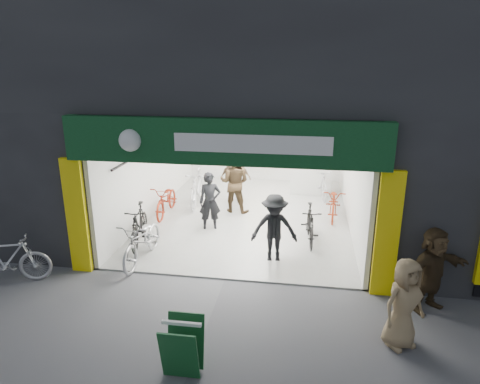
% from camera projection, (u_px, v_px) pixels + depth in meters
% --- Properties ---
extents(ground, '(60.00, 60.00, 0.00)m').
position_uv_depth(ground, '(225.00, 280.00, 9.25)').
color(ground, '#56565B').
rests_on(ground, ground).
extents(building, '(17.00, 10.27, 8.00)m').
position_uv_depth(building, '(286.00, 68.00, 12.51)').
color(building, '#232326').
rests_on(building, ground).
extents(bike_left_front, '(0.77, 2.03, 1.05)m').
position_uv_depth(bike_left_front, '(143.00, 240.00, 9.96)').
color(bike_left_front, '#ABABB0').
rests_on(bike_left_front, ground).
extents(bike_left_midfront, '(0.78, 1.82, 1.06)m').
position_uv_depth(bike_left_midfront, '(139.00, 225.00, 10.87)').
color(bike_left_midfront, black).
rests_on(bike_left_midfront, ground).
extents(bike_left_midback, '(0.71, 1.88, 0.98)m').
position_uv_depth(bike_left_midback, '(167.00, 200.00, 12.93)').
color(bike_left_midback, maroon).
rests_on(bike_left_midback, ground).
extents(bike_left_back, '(0.68, 2.01, 1.19)m').
position_uv_depth(bike_left_back, '(197.00, 188.00, 13.73)').
color(bike_left_back, silver).
rests_on(bike_left_back, ground).
extents(bike_right_front, '(0.59, 1.69, 1.00)m').
position_uv_depth(bike_right_front, '(310.00, 225.00, 10.97)').
color(bike_right_front, black).
rests_on(bike_right_front, ground).
extents(bike_right_mid, '(0.74, 1.82, 0.94)m').
position_uv_depth(bike_right_mid, '(334.00, 203.00, 12.72)').
color(bike_right_mid, maroon).
rests_on(bike_right_mid, ground).
extents(bike_right_back, '(0.84, 1.82, 1.06)m').
position_uv_depth(bike_right_back, '(321.00, 183.00, 14.54)').
color(bike_right_back, '#B9B9BE').
rests_on(bike_right_back, ground).
extents(parked_bike, '(1.84, 1.04, 1.06)m').
position_uv_depth(parked_bike, '(7.00, 260.00, 8.99)').
color(parked_bike, '#B2B2B7').
rests_on(parked_bike, ground).
extents(customer_a, '(0.69, 0.55, 1.64)m').
position_uv_depth(customer_a, '(210.00, 202.00, 11.72)').
color(customer_a, black).
rests_on(customer_a, ground).
extents(customer_b, '(1.01, 0.84, 1.91)m').
position_uv_depth(customer_b, '(234.00, 182.00, 13.04)').
color(customer_b, '#3E2D1C').
rests_on(customer_b, ground).
extents(customer_c, '(1.13, 0.73, 1.65)m').
position_uv_depth(customer_c, '(274.00, 229.00, 9.86)').
color(customer_c, black).
rests_on(customer_c, ground).
extents(customer_d, '(1.02, 0.49, 1.69)m').
position_uv_depth(customer_d, '(235.00, 178.00, 13.89)').
color(customer_d, '#85684D').
rests_on(customer_d, ground).
extents(pedestrian_near, '(0.91, 0.83, 1.56)m').
position_uv_depth(pedestrian_near, '(404.00, 304.00, 6.94)').
color(pedestrian_near, '#8D7452').
rests_on(pedestrian_near, ground).
extents(pedestrian_far, '(1.52, 1.32, 1.66)m').
position_uv_depth(pedestrian_far, '(432.00, 270.00, 7.95)').
color(pedestrian_far, '#3A2B1A').
rests_on(pedestrian_far, ground).
extents(sandwich_board, '(0.60, 0.59, 0.88)m').
position_uv_depth(sandwich_board, '(183.00, 347.00, 6.36)').
color(sandwich_board, '#10401C').
rests_on(sandwich_board, ground).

